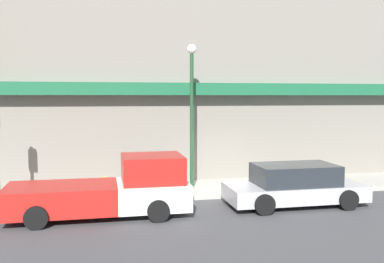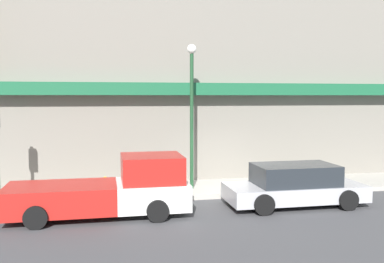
% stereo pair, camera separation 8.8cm
% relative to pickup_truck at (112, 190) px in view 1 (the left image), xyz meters
% --- Properties ---
extents(ground_plane, '(80.00, 80.00, 0.00)m').
position_rel_pickup_truck_xyz_m(ground_plane, '(4.45, 1.40, -0.81)').
color(ground_plane, '#424244').
extents(sidewalk, '(36.00, 2.81, 0.18)m').
position_rel_pickup_truck_xyz_m(sidewalk, '(4.45, 2.80, -0.72)').
color(sidewalk, '#ADA89E').
rests_on(sidewalk, ground).
extents(building, '(19.80, 3.80, 10.86)m').
position_rel_pickup_truck_xyz_m(building, '(4.43, 5.68, 3.60)').
color(building, gray).
rests_on(building, ground).
extents(pickup_truck, '(5.53, 2.20, 1.86)m').
position_rel_pickup_truck_xyz_m(pickup_truck, '(0.00, 0.00, 0.00)').
color(pickup_truck, white).
rests_on(pickup_truck, ground).
extents(parked_car, '(4.67, 2.08, 1.41)m').
position_rel_pickup_truck_xyz_m(parked_car, '(6.12, -0.00, -0.12)').
color(parked_car, '#ADADB2').
rests_on(parked_car, ground).
extents(fire_hydrant, '(0.19, 0.19, 0.64)m').
position_rel_pickup_truck_xyz_m(fire_hydrant, '(-0.19, 2.28, -0.31)').
color(fire_hydrant, yellow).
rests_on(fire_hydrant, sidewalk).
extents(street_lamp, '(0.36, 0.36, 5.48)m').
position_rel_pickup_truck_xyz_m(street_lamp, '(3.07, 2.56, 2.80)').
color(street_lamp, '#1E4728').
rests_on(street_lamp, sidewalk).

